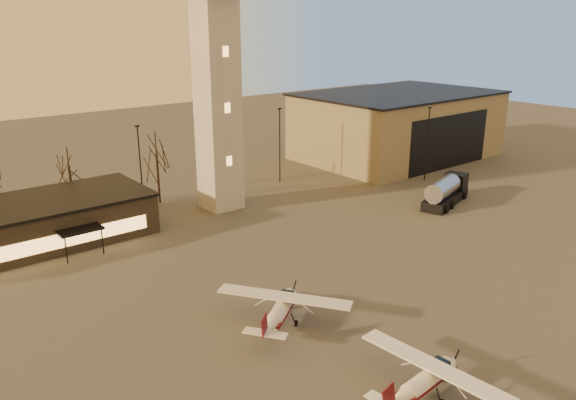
{
  "coord_description": "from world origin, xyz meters",
  "views": [
    {
      "loc": [
        -33.65,
        -24.08,
        21.38
      ],
      "look_at": [
        -3.59,
        13.0,
        5.87
      ],
      "focal_mm": 35.0,
      "sensor_mm": 36.0,
      "label": 1
    }
  ],
  "objects_px": {
    "cessna_front": "(429,381)",
    "cessna_rear": "(283,310)",
    "control_tower": "(216,66)",
    "hangar": "(398,125)",
    "terminal": "(18,226)",
    "fuel_truck": "(446,193)"
  },
  "relations": [
    {
      "from": "hangar",
      "to": "terminal",
      "type": "height_order",
      "value": "hangar"
    },
    {
      "from": "cessna_rear",
      "to": "cessna_front",
      "type": "bearing_deg",
      "value": -117.67
    },
    {
      "from": "hangar",
      "to": "fuel_truck",
      "type": "relative_size",
      "value": 3.22
    },
    {
      "from": "control_tower",
      "to": "terminal",
      "type": "distance_m",
      "value": 26.24
    },
    {
      "from": "control_tower",
      "to": "cessna_rear",
      "type": "bearing_deg",
      "value": -113.18
    },
    {
      "from": "terminal",
      "to": "control_tower",
      "type": "bearing_deg",
      "value": -5.15
    },
    {
      "from": "cessna_front",
      "to": "cessna_rear",
      "type": "bearing_deg",
      "value": 92.67
    },
    {
      "from": "terminal",
      "to": "fuel_truck",
      "type": "relative_size",
      "value": 2.67
    },
    {
      "from": "control_tower",
      "to": "fuel_truck",
      "type": "bearing_deg",
      "value": -36.52
    },
    {
      "from": "control_tower",
      "to": "fuel_truck",
      "type": "relative_size",
      "value": 3.43
    },
    {
      "from": "hangar",
      "to": "terminal",
      "type": "relative_size",
      "value": 1.2
    },
    {
      "from": "fuel_truck",
      "to": "control_tower",
      "type": "bearing_deg",
      "value": 127.18
    },
    {
      "from": "hangar",
      "to": "terminal",
      "type": "bearing_deg",
      "value": -178.03
    },
    {
      "from": "terminal",
      "to": "cessna_front",
      "type": "relative_size",
      "value": 2.57
    },
    {
      "from": "cessna_front",
      "to": "fuel_truck",
      "type": "distance_m",
      "value": 37.65
    },
    {
      "from": "cessna_rear",
      "to": "fuel_truck",
      "type": "height_order",
      "value": "fuel_truck"
    },
    {
      "from": "terminal",
      "to": "cessna_rear",
      "type": "xyz_separation_m",
      "value": [
        11.16,
        -27.29,
        -1.2
      ]
    },
    {
      "from": "terminal",
      "to": "cessna_rear",
      "type": "relative_size",
      "value": 2.8
    },
    {
      "from": "hangar",
      "to": "fuel_truck",
      "type": "bearing_deg",
      "value": -125.72
    },
    {
      "from": "terminal",
      "to": "fuel_truck",
      "type": "xyz_separation_m",
      "value": [
        43.62,
        -17.99,
        -0.82
      ]
    },
    {
      "from": "control_tower",
      "to": "cessna_rear",
      "type": "distance_m",
      "value": 31.53
    },
    {
      "from": "cessna_rear",
      "to": "fuel_truck",
      "type": "xyz_separation_m",
      "value": [
        32.46,
        9.3,
        0.39
      ]
    }
  ]
}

